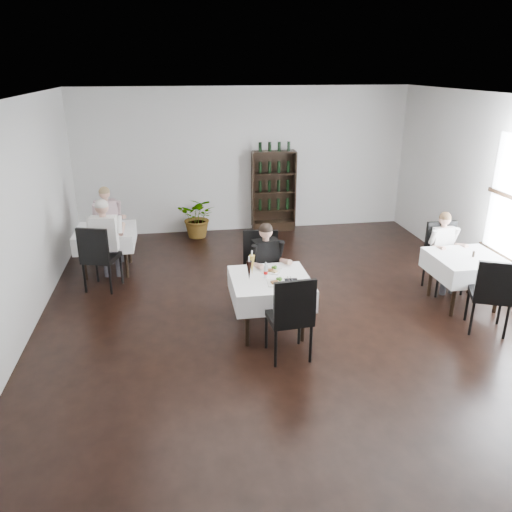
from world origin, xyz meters
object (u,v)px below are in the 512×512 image
at_px(wine_shelf, 274,192).
at_px(main_table, 270,288).
at_px(diner_main, 267,262).
at_px(potted_tree, 198,217).

height_order(wine_shelf, main_table, wine_shelf).
distance_m(wine_shelf, diner_main, 3.83).
xyz_separation_m(potted_tree, diner_main, (0.80, -3.53, 0.34)).
distance_m(wine_shelf, potted_tree, 1.70).
bearing_deg(wine_shelf, diner_main, -102.56).
height_order(main_table, diner_main, diner_main).
xyz_separation_m(wine_shelf, diner_main, (-0.83, -3.74, -0.08)).
distance_m(potted_tree, diner_main, 3.63).
xyz_separation_m(wine_shelf, main_table, (-0.90, -4.31, -0.23)).
distance_m(main_table, potted_tree, 4.17).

